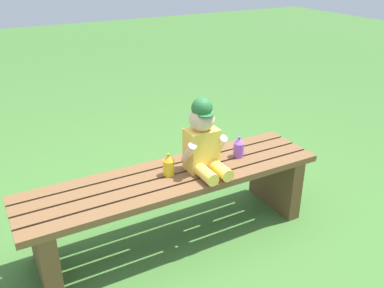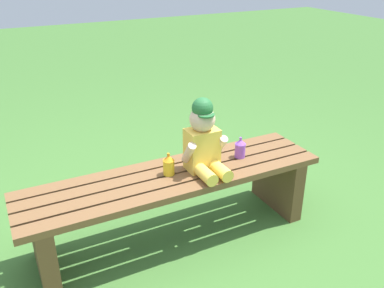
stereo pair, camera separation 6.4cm
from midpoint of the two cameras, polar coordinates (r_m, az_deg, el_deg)
ground_plane at (r=2.43m, az=-3.07°, el=-12.64°), size 16.00×16.00×0.00m
park_bench at (r=2.27m, az=-3.23°, el=-6.98°), size 1.65×0.41×0.41m
child_figure at (r=2.17m, az=0.73°, el=0.57°), size 0.23×0.27×0.40m
sippy_cup_left at (r=2.18m, az=-4.10°, el=-2.90°), size 0.06×0.06×0.12m
sippy_cup_right at (r=2.37m, az=5.70°, el=-0.44°), size 0.06×0.06×0.12m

